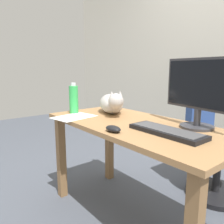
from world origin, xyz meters
TOP-DOWN VIEW (x-y plane):
  - ground_plane at (0.00, 0.00)m, footprint 8.00×8.00m
  - desk at (0.00, 0.00)m, footprint 1.33×0.62m
  - office_chair at (0.16, 0.76)m, footprint 0.48×0.48m
  - monitor at (0.32, 0.20)m, footprint 0.48×0.20m
  - keyboard at (0.28, -0.04)m, footprint 0.44×0.15m
  - cat at (-0.36, 0.09)m, footprint 0.54×0.35m
  - computer_mouse at (0.07, -0.25)m, footprint 0.11×0.06m
  - paper_sheet at (-0.42, -0.22)m, footprint 0.26×0.33m
  - water_bottle at (-0.56, -0.15)m, footprint 0.07×0.07m

SIDE VIEW (x-z plane):
  - ground_plane at x=0.00m, z-range 0.00..0.00m
  - office_chair at x=0.16m, z-range -0.07..0.82m
  - desk at x=0.00m, z-range 0.24..0.95m
  - paper_sheet at x=-0.42m, z-range 0.71..0.71m
  - keyboard at x=0.28m, z-range 0.71..0.74m
  - computer_mouse at x=0.07m, z-range 0.71..0.74m
  - cat at x=-0.36m, z-range 0.69..0.89m
  - water_bottle at x=-0.56m, z-range 0.70..0.94m
  - monitor at x=0.32m, z-range 0.73..1.14m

